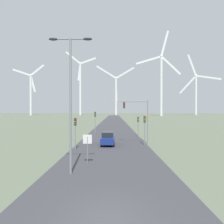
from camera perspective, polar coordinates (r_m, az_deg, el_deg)
ground_plane at (r=9.01m, az=-1.85°, el=-31.87°), size 600.00×600.00×0.00m
road_surface at (r=55.81m, az=0.34°, el=-4.46°), size 10.00×240.00×0.01m
streetlamp at (r=13.69m, az=-13.40°, el=7.31°), size 3.31×0.32×10.33m
stop_sign_near at (r=16.06m, az=-8.03°, el=-10.15°), size 0.81×0.07×2.65m
traffic_light_post_near_left at (r=21.81m, az=-11.92°, el=-4.65°), size 0.28×0.33×3.91m
traffic_light_post_near_right at (r=24.77m, az=10.63°, el=-3.80°), size 0.28×0.34×4.06m
traffic_light_post_mid_left at (r=32.77m, az=-5.53°, el=-2.13°), size 0.28×0.34×4.57m
traffic_light_post_mid_right at (r=31.67m, az=8.53°, el=-3.33°), size 0.28×0.34×3.70m
traffic_light_mast_overhead at (r=25.58m, az=8.60°, el=-0.27°), size 4.09×0.35×6.38m
car_approaching at (r=24.85m, az=-1.36°, el=-8.56°), size 1.89×4.14×1.83m
wind_turbine_far_left at (r=195.85m, az=-24.99°, el=6.35°), size 28.02×9.90×52.53m
wind_turbine_left at (r=183.76m, az=-10.31°, el=8.89°), size 29.82×10.31×64.03m
wind_turbine_center at (r=191.39m, az=1.31°, el=6.84°), size 41.69×12.41×53.57m
wind_turbine_right at (r=165.77m, az=15.79°, el=10.27°), size 40.14×3.19×76.49m
wind_turbine_far_right at (r=205.90m, az=25.72°, el=6.56°), size 39.28×10.61×64.72m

